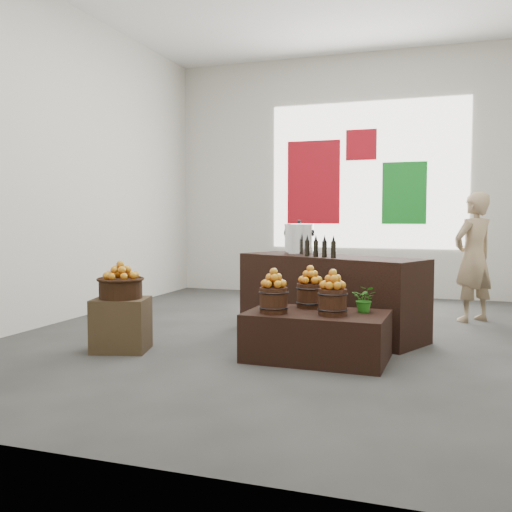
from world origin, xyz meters
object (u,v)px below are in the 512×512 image
(crate, at_px, (121,325))
(wicker_basket, at_px, (121,289))
(stock_pot_left, at_px, (299,240))
(counter, at_px, (329,295))
(display_table, at_px, (317,336))
(shopper, at_px, (473,257))

(crate, height_order, wicker_basket, wicker_basket)
(wicker_basket, height_order, stock_pot_left, stock_pot_left)
(crate, distance_m, counter, 2.30)
(crate, distance_m, stock_pot_left, 2.27)
(display_table, height_order, counter, counter)
(stock_pot_left, bearing_deg, wicker_basket, -130.17)
(display_table, xyz_separation_m, shopper, (1.43, 2.51, 0.59))
(crate, distance_m, shopper, 4.37)
(wicker_basket, bearing_deg, stock_pot_left, 49.83)
(shopper, bearing_deg, wicker_basket, -4.96)
(wicker_basket, xyz_separation_m, stock_pot_left, (1.38, 1.63, 0.43))
(counter, height_order, stock_pot_left, stock_pot_left)
(display_table, xyz_separation_m, counter, (-0.12, 1.17, 0.22))
(display_table, relative_size, shopper, 0.78)
(display_table, distance_m, shopper, 2.95)
(crate, distance_m, display_table, 1.91)
(crate, relative_size, display_table, 0.41)
(crate, relative_size, shopper, 0.32)
(wicker_basket, bearing_deg, crate, 0.00)
(wicker_basket, distance_m, display_table, 1.95)
(counter, bearing_deg, shopper, 65.68)
(wicker_basket, relative_size, stock_pot_left, 1.25)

